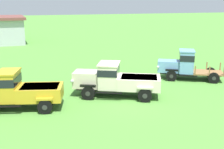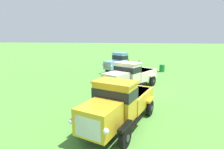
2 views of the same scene
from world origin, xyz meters
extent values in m
plane|color=#518E38|center=(0.00, 0.00, 0.00)|extent=(240.00, 240.00, 0.00)
cylinder|color=black|center=(-5.28, -0.96, 0.39)|extent=(0.81, 0.41, 0.78)
cylinder|color=#2D2D2D|center=(-5.31, -1.07, 0.39)|extent=(0.27, 0.11, 0.27)
cylinder|color=black|center=(-4.74, 0.84, 0.39)|extent=(0.81, 0.41, 0.78)
cylinder|color=#2D2D2D|center=(-4.70, 0.95, 0.39)|extent=(0.27, 0.11, 0.27)
cube|color=black|center=(-6.54, 0.40, 0.47)|extent=(4.60, 2.28, 0.12)
cube|color=gold|center=(-6.97, 0.53, 1.30)|extent=(1.43, 1.87, 1.54)
cube|color=black|center=(-6.97, 0.53, 1.65)|extent=(1.48, 1.91, 0.43)
cube|color=gold|center=(-6.97, 0.53, 2.11)|extent=(1.55, 1.97, 0.08)
cube|color=black|center=(-7.14, -0.38, 0.45)|extent=(1.38, 0.54, 0.05)
cube|color=black|center=(-6.61, 1.38, 0.45)|extent=(1.38, 0.54, 0.05)
cube|color=gold|center=(-5.35, 0.04, 0.91)|extent=(2.79, 2.34, 0.75)
cube|color=black|center=(-5.35, 0.04, 1.25)|extent=(2.35, 1.98, 0.06)
cube|color=gold|center=(-5.28, -0.96, 0.83)|extent=(0.88, 0.44, 0.12)
cube|color=gold|center=(-4.74, 0.84, 0.83)|extent=(0.88, 0.44, 0.12)
cylinder|color=black|center=(-2.53, 0.38, 0.42)|extent=(0.83, 0.56, 0.83)
cylinder|color=#2D2D2D|center=(-2.58, 0.28, 0.42)|extent=(0.27, 0.16, 0.29)
cylinder|color=black|center=(-1.63, 2.09, 0.42)|extent=(0.83, 0.56, 0.83)
cylinder|color=#2D2D2D|center=(-1.57, 2.19, 0.42)|extent=(0.27, 0.16, 0.29)
cylinder|color=black|center=(0.50, -1.21, 0.42)|extent=(0.83, 0.56, 0.83)
cylinder|color=#2D2D2D|center=(0.45, -1.31, 0.42)|extent=(0.27, 0.16, 0.29)
cylinder|color=black|center=(1.40, 0.49, 0.42)|extent=(0.83, 0.56, 0.83)
cylinder|color=#2D2D2D|center=(1.45, 0.59, 0.42)|extent=(0.27, 0.16, 0.29)
cube|color=black|center=(-0.63, 0.47, 0.50)|extent=(4.89, 3.26, 0.12)
cube|color=beige|center=(-2.29, 1.35, 1.05)|extent=(2.08, 1.96, 0.98)
cube|color=silver|center=(-2.99, 1.72, 1.00)|extent=(0.55, 0.97, 0.74)
sphere|color=silver|center=(-3.34, 1.08, 1.07)|extent=(0.20, 0.20, 0.20)
sphere|color=silver|center=(-2.66, 2.36, 1.07)|extent=(0.20, 0.20, 0.20)
cube|color=black|center=(-2.53, 0.38, 0.88)|extent=(0.94, 0.62, 0.12)
cube|color=black|center=(-1.63, 2.09, 0.88)|extent=(0.94, 0.62, 0.12)
cube|color=beige|center=(-1.06, 0.70, 1.30)|extent=(1.80, 2.04, 1.48)
cube|color=black|center=(-1.06, 0.70, 1.63)|extent=(1.86, 2.09, 0.41)
cube|color=beige|center=(-1.06, 0.70, 2.08)|extent=(1.94, 2.16, 0.08)
cube|color=black|center=(-1.40, -0.19, 0.48)|extent=(1.48, 0.87, 0.05)
cube|color=black|center=(-0.52, 1.48, 0.48)|extent=(1.48, 0.87, 0.05)
cube|color=beige|center=(0.60, -0.18, 0.93)|extent=(3.15, 2.79, 0.75)
cube|color=black|center=(0.60, -0.18, 1.27)|extent=(2.65, 2.36, 0.06)
cube|color=beige|center=(0.50, -1.21, 0.88)|extent=(0.90, 0.60, 0.12)
cube|color=beige|center=(1.40, 0.49, 0.88)|extent=(0.90, 0.60, 0.12)
cylinder|color=black|center=(4.47, 2.20, 0.40)|extent=(0.78, 0.58, 0.80)
cylinder|color=#2D2D2D|center=(4.41, 2.11, 0.40)|extent=(0.25, 0.17, 0.28)
cylinder|color=black|center=(5.37, 3.65, 0.40)|extent=(0.78, 0.58, 0.80)
cylinder|color=#2D2D2D|center=(5.43, 3.74, 0.40)|extent=(0.25, 0.17, 0.28)
cylinder|color=black|center=(7.04, 0.59, 0.40)|extent=(0.78, 0.58, 0.80)
cylinder|color=#2D2D2D|center=(6.99, 0.50, 0.40)|extent=(0.25, 0.17, 0.28)
cylinder|color=black|center=(7.95, 2.04, 0.40)|extent=(0.78, 0.58, 0.80)
cylinder|color=#2D2D2D|center=(8.00, 2.13, 0.40)|extent=(0.25, 0.17, 0.28)
cube|color=black|center=(6.09, 2.19, 0.48)|extent=(4.30, 3.16, 0.12)
cube|color=#70A3D1|center=(4.72, 3.05, 0.97)|extent=(2.01, 1.87, 0.87)
cube|color=silver|center=(4.05, 3.46, 0.93)|extent=(0.55, 0.83, 0.65)
sphere|color=silver|center=(3.71, 2.93, 1.00)|extent=(0.20, 0.20, 0.20)
sphere|color=silver|center=(4.38, 4.01, 1.00)|extent=(0.20, 0.20, 0.20)
cube|color=black|center=(4.47, 2.20, 0.85)|extent=(0.89, 0.66, 0.12)
cube|color=black|center=(5.37, 3.65, 0.85)|extent=(0.89, 0.66, 0.12)
cube|color=#70A3D1|center=(5.83, 2.35, 1.36)|extent=(1.65, 1.81, 1.64)
cube|color=black|center=(5.83, 2.35, 1.73)|extent=(1.71, 1.86, 0.46)
cube|color=#70A3D1|center=(5.83, 2.35, 2.22)|extent=(1.78, 1.92, 0.08)
cube|color=black|center=(5.48, 1.59, 0.46)|extent=(1.28, 0.87, 0.05)
cube|color=black|center=(6.36, 3.01, 0.46)|extent=(1.28, 0.87, 0.05)
cube|color=olive|center=(7.21, 1.50, 0.59)|extent=(2.80, 2.63, 0.10)
cube|color=olive|center=(5.93, 1.34, 0.94)|extent=(0.11, 0.11, 0.60)
cube|color=olive|center=(6.79, 2.72, 0.94)|extent=(0.11, 0.11, 0.60)
cube|color=olive|center=(6.78, 0.81, 0.94)|extent=(0.11, 0.11, 0.60)
cube|color=olive|center=(7.64, 2.18, 0.94)|extent=(0.11, 0.11, 0.60)
cube|color=olive|center=(7.64, 0.28, 0.94)|extent=(0.11, 0.11, 0.60)
cube|color=olive|center=(8.49, 1.65, 0.94)|extent=(0.11, 0.11, 0.60)
camera|label=1|loc=(-6.87, -15.24, 5.75)|focal=45.00mm
camera|label=2|loc=(-13.86, -0.75, 3.90)|focal=28.00mm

